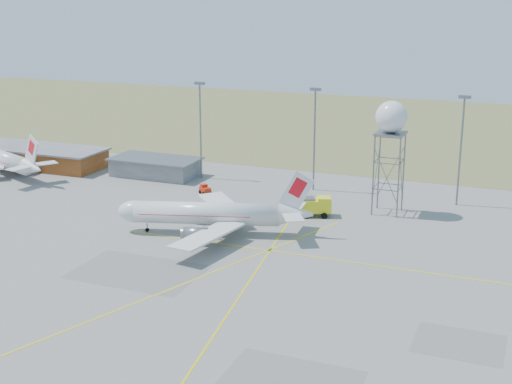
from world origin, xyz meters
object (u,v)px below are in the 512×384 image
at_px(fire_truck, 308,207).
at_px(airliner_far, 2,159).
at_px(radar_tower, 390,151).
at_px(airliner_main, 210,214).
at_px(baggage_tug, 205,190).

bearing_deg(fire_truck, airliner_far, 156.58).
distance_m(radar_tower, fire_truck, 17.47).
distance_m(airliner_main, baggage_tug, 24.44).
bearing_deg(airliner_far, radar_tower, -155.15).
height_order(fire_truck, baggage_tug, fire_truck).
bearing_deg(airliner_main, radar_tower, -154.39).
height_order(airliner_main, baggage_tug, airliner_main).
relative_size(fire_truck, baggage_tug, 3.28).
xyz_separation_m(airliner_main, fire_truck, (11.85, 15.13, -1.70)).
xyz_separation_m(airliner_main, radar_tower, (24.48, 22.33, 7.98)).
relative_size(airliner_far, baggage_tug, 10.76).
height_order(radar_tower, baggage_tug, radar_tower).
distance_m(airliner_far, fire_truck, 71.24).
bearing_deg(airliner_far, airliner_main, -175.23).
xyz_separation_m(airliner_far, radar_tower, (83.75, 3.20, 8.08)).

